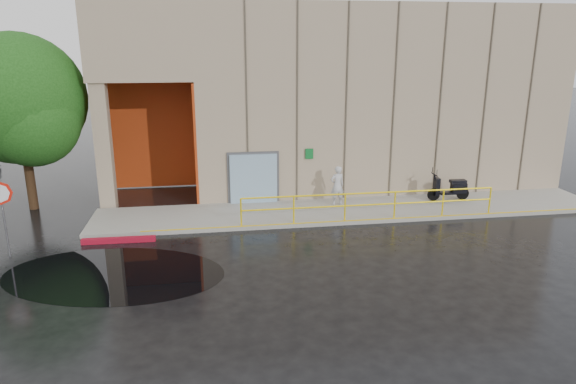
% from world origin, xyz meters
% --- Properties ---
extents(ground, '(120.00, 120.00, 0.00)m').
position_xyz_m(ground, '(0.00, 0.00, 0.00)').
color(ground, black).
rests_on(ground, ground).
extents(sidewalk, '(20.00, 3.00, 0.15)m').
position_xyz_m(sidewalk, '(4.00, 4.50, 0.07)').
color(sidewalk, gray).
rests_on(sidewalk, ground).
extents(building, '(20.00, 10.17, 8.00)m').
position_xyz_m(building, '(5.10, 10.98, 4.21)').
color(building, gray).
rests_on(building, ground).
extents(guardrail, '(9.56, 0.06, 1.03)m').
position_xyz_m(guardrail, '(4.25, 3.15, 0.68)').
color(guardrail, yellow).
rests_on(guardrail, sidewalk).
extents(person, '(0.64, 0.49, 1.59)m').
position_xyz_m(person, '(3.48, 5.08, 0.95)').
color(person, '#BCBDC2').
rests_on(person, sidewalk).
extents(scooter, '(1.79, 0.62, 1.37)m').
position_xyz_m(scooter, '(8.23, 4.98, 0.94)').
color(scooter, black).
rests_on(scooter, sidewalk).
extents(stop_sign, '(0.73, 0.12, 2.43)m').
position_xyz_m(stop_sign, '(-7.82, 1.79, 1.78)').
color(stop_sign, '#5A5A5F').
rests_on(stop_sign, ground).
extents(red_curb, '(2.40, 0.23, 0.18)m').
position_xyz_m(red_curb, '(-4.64, 2.50, 0.09)').
color(red_curb, maroon).
rests_on(red_curb, ground).
extents(puddle, '(7.07, 5.18, 0.01)m').
position_xyz_m(puddle, '(-4.38, -0.03, 0.00)').
color(puddle, black).
rests_on(puddle, ground).
extents(tree_near, '(4.99, 4.99, 6.88)m').
position_xyz_m(tree_near, '(-8.48, 6.74, 4.19)').
color(tree_near, black).
rests_on(tree_near, ground).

